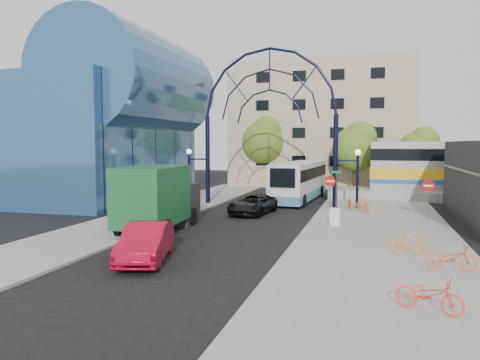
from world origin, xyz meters
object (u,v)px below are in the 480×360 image
(gateway_arch, at_px, (269,95))
(tree_north_a, at_px, (356,146))
(red_sedan, at_px, (146,242))
(bike_far_b, at_px, (410,243))
(green_truck, at_px, (159,198))
(street_name_sign, at_px, (336,182))
(sandwich_board, at_px, (335,215))
(tree_north_b, at_px, (265,140))
(bike_far_c, at_px, (429,294))
(stop_sign, at_px, (330,184))
(bike_near_a, at_px, (350,203))
(bike_near_b, at_px, (362,204))
(bike_far_a, at_px, (451,258))
(city_bus, at_px, (300,180))
(black_suv, at_px, (253,204))
(tree_north_c, at_px, (420,149))
(do_not_enter_sign, at_px, (428,190))

(gateway_arch, height_order, tree_north_a, gateway_arch)
(red_sedan, xyz_separation_m, bike_far_b, (10.52, 3.64, -0.18))
(bike_far_b, bearing_deg, green_truck, 89.60)
(street_name_sign, relative_size, sandwich_board, 2.83)
(tree_north_b, distance_m, bike_far_b, 33.21)
(street_name_sign, bearing_deg, green_truck, -131.82)
(green_truck, xyz_separation_m, bike_far_c, (12.99, -9.90, -1.19))
(stop_sign, relative_size, bike_far_b, 1.56)
(red_sedan, relative_size, bike_far_c, 2.50)
(bike_near_a, bearing_deg, bike_near_b, -64.70)
(green_truck, bearing_deg, stop_sign, 44.34)
(bike_near_a, distance_m, bike_far_a, 16.62)
(sandwich_board, xyz_separation_m, bike_far_c, (3.61, -13.31, -0.12))
(gateway_arch, height_order, city_bus, gateway_arch)
(black_suv, bearing_deg, stop_sign, 29.10)
(tree_north_c, distance_m, bike_far_c, 35.57)
(tree_north_a, distance_m, green_truck, 25.53)
(bike_near_a, xyz_separation_m, bike_far_c, (3.09, -20.74, 0.05))
(black_suv, xyz_separation_m, bike_far_c, (9.45, -17.16, -0.07))
(red_sedan, relative_size, bike_near_b, 2.67)
(sandwich_board, xyz_separation_m, bike_far_b, (3.61, -6.22, -0.14))
(do_not_enter_sign, relative_size, bike_near_a, 1.44)
(do_not_enter_sign, xyz_separation_m, bike_far_b, (-1.79, -10.24, -1.37))
(black_suv, bearing_deg, city_bus, 83.76)
(tree_north_c, bearing_deg, gateway_arch, -131.04)
(tree_north_a, xyz_separation_m, green_truck, (-9.90, -23.36, -2.80))
(stop_sign, relative_size, black_suv, 0.50)
(bike_far_a, relative_size, bike_far_b, 1.17)
(city_bus, distance_m, bike_near_a, 7.03)
(street_name_sign, distance_m, bike_near_a, 1.98)
(street_name_sign, distance_m, bike_near_b, 2.43)
(street_name_sign, distance_m, tree_north_c, 16.95)
(do_not_enter_sign, relative_size, tree_north_b, 0.31)
(tree_north_b, xyz_separation_m, city_bus, (5.53, -11.21, -3.57))
(tree_north_b, bearing_deg, stop_sign, -64.17)
(city_bus, distance_m, red_sedan, 22.81)
(tree_north_a, xyz_separation_m, bike_near_a, (-0.00, -12.52, -4.03))
(tree_north_b, distance_m, black_suv, 20.93)
(bike_far_c, bearing_deg, tree_north_b, 41.24)
(bike_far_b, bearing_deg, tree_north_c, 5.89)
(black_suv, bearing_deg, sandwich_board, -27.58)
(tree_north_c, relative_size, bike_far_a, 3.46)
(bike_near_a, distance_m, bike_far_b, 13.99)
(bike_far_b, bearing_deg, tree_north_a, 18.52)
(bike_near_a, relative_size, bike_far_a, 0.92)
(sandwich_board, bearing_deg, bike_near_a, 85.98)
(stop_sign, distance_m, bike_near_b, 2.60)
(do_not_enter_sign, xyz_separation_m, street_name_sign, (-5.80, 2.60, 0.15))
(city_bus, distance_m, green_truck, 17.04)
(bike_far_a, bearing_deg, tree_north_c, -15.37)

